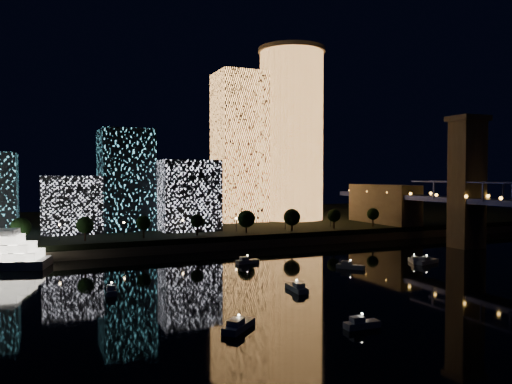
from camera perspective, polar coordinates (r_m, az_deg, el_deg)
ground at (r=127.37m, az=18.81°, el=-10.71°), size 520.00×520.00×0.00m
far_bank at (r=266.66m, az=-4.98°, el=-3.45°), size 420.00×160.00×5.00m
seawall at (r=194.79m, az=2.32°, el=-5.76°), size 420.00×6.00×3.00m
tower_cylindrical at (r=255.76m, az=4.07°, el=6.60°), size 34.00×34.00×86.43m
tower_rectangular at (r=245.95m, az=-1.93°, el=5.14°), size 22.80×22.80×72.53m
midrise_blocks at (r=209.46m, az=-17.76°, el=0.17°), size 97.65×37.32×41.45m
motorboats at (r=131.76m, az=11.44°, el=-9.86°), size 115.50×71.31×2.78m
esplanade_trees at (r=186.96m, az=-8.48°, el=-3.34°), size 166.00×6.92×8.96m
street_lamps at (r=193.36m, az=-8.38°, el=-3.59°), size 132.70×0.70×5.65m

